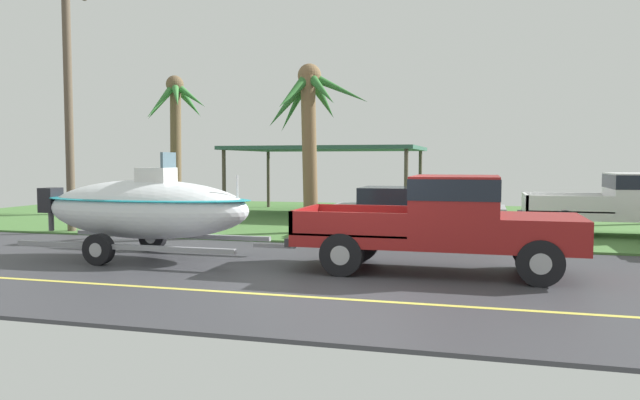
# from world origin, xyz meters

# --- Properties ---
(ground) EXTENTS (36.00, 22.00, 0.11)m
(ground) POSITION_xyz_m (0.00, 8.38, -0.01)
(ground) COLOR #38383D
(pickup_truck_towing) EXTENTS (5.49, 2.01, 1.85)m
(pickup_truck_towing) POSITION_xyz_m (1.84, 0.90, 1.03)
(pickup_truck_towing) COLOR maroon
(pickup_truck_towing) RESTS_ON ground
(boat_on_trailer) EXTENTS (6.05, 2.31, 2.31)m
(boat_on_trailer) POSITION_xyz_m (-4.71, 0.90, 1.08)
(boat_on_trailer) COLOR gray
(boat_on_trailer) RESTS_ON ground
(parked_pickup_background) EXTENTS (5.54, 1.99, 1.79)m
(parked_pickup_background) POSITION_xyz_m (6.49, 7.43, 1.00)
(parked_pickup_background) COLOR silver
(parked_pickup_background) RESTS_ON ground
(parked_sedan_far) EXTENTS (4.75, 1.93, 1.38)m
(parked_sedan_far) POSITION_xyz_m (0.53, 6.25, 0.67)
(parked_sedan_far) COLOR #99999E
(parked_sedan_far) RESTS_ON ground
(carport_awning) EXTENTS (7.24, 5.25, 2.67)m
(carport_awning) POSITION_xyz_m (-3.54, 12.18, 2.55)
(carport_awning) COLOR #4C4238
(carport_awning) RESTS_ON ground
(palm_tree_near_left) EXTENTS (3.02, 3.15, 4.88)m
(palm_tree_near_left) POSITION_xyz_m (-2.44, 5.80, 3.50)
(palm_tree_near_left) COLOR brown
(palm_tree_near_left) RESTS_ON ground
(palm_tree_near_right) EXTENTS (2.88, 2.81, 5.55)m
(palm_tree_near_right) POSITION_xyz_m (-9.64, 11.26, 3.92)
(palm_tree_near_right) COLOR brown
(palm_tree_near_right) RESTS_ON ground
(utility_pole) EXTENTS (0.24, 1.80, 7.63)m
(utility_pole) POSITION_xyz_m (-9.36, 4.41, 3.97)
(utility_pole) COLOR brown
(utility_pole) RESTS_ON ground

